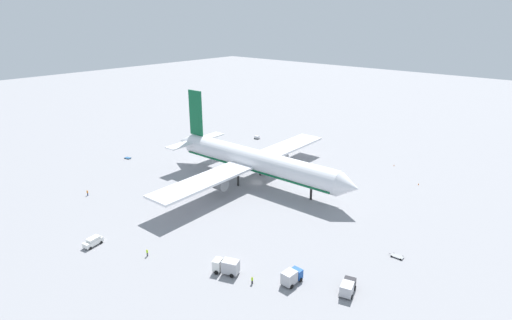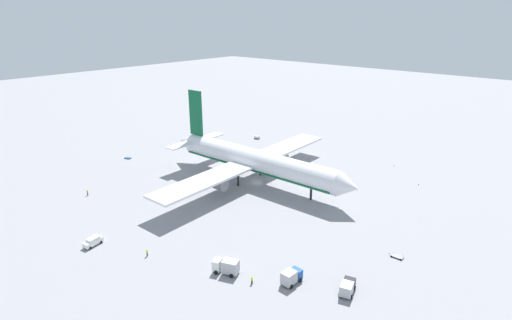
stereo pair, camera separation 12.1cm
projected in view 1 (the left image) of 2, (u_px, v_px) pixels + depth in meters
The scene contains 14 objects.
ground_plane at pixel (257, 182), 130.52m from camera, with size 600.00×600.00×0.00m, color gray.
airliner at pixel (254, 161), 128.86m from camera, with size 71.39×75.37×26.63m.
service_truck_0 at pixel (348, 287), 78.12m from camera, with size 3.48×5.10×2.57m.
service_truck_1 at pixel (227, 266), 84.19m from camera, with size 5.88×4.11×3.14m.
service_truck_2 at pixel (291, 276), 81.02m from camera, with size 2.70×4.68×2.96m.
service_van at pixel (93, 241), 94.60m from camera, with size 2.67×4.83×1.97m.
baggage_cart_0 at pixel (397, 256), 90.15m from camera, with size 3.30×1.63×0.40m.
baggage_cart_1 at pixel (128, 158), 152.07m from camera, with size 3.05×1.97×0.40m.
baggage_cart_2 at pixel (257, 137), 176.10m from camera, with size 2.93×1.88×1.30m.
ground_worker_0 at pixel (252, 280), 81.11m from camera, with size 0.50×0.50×1.65m.
ground_worker_1 at pixel (147, 253), 90.41m from camera, with size 0.42×0.42×1.74m.
ground_worker_2 at pixel (87, 193), 120.81m from camera, with size 0.49×0.49×1.72m.
traffic_cone_0 at pixel (394, 165), 144.64m from camera, with size 0.36×0.36×0.55m, color orange.
traffic_cone_1 at pixel (418, 184), 128.54m from camera, with size 0.36×0.36×0.55m, color orange.
Camera 1 is at (78.58, -91.24, 50.87)m, focal length 28.48 mm.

